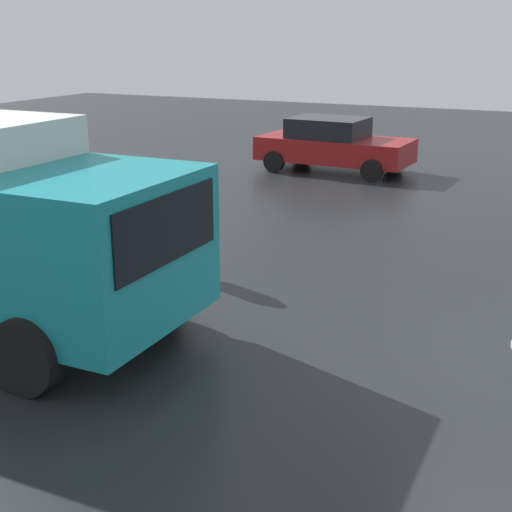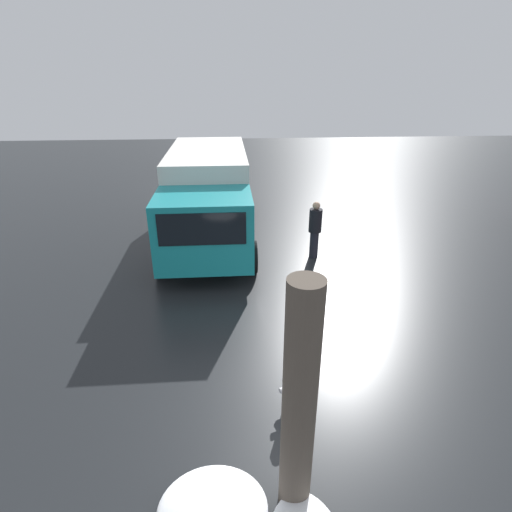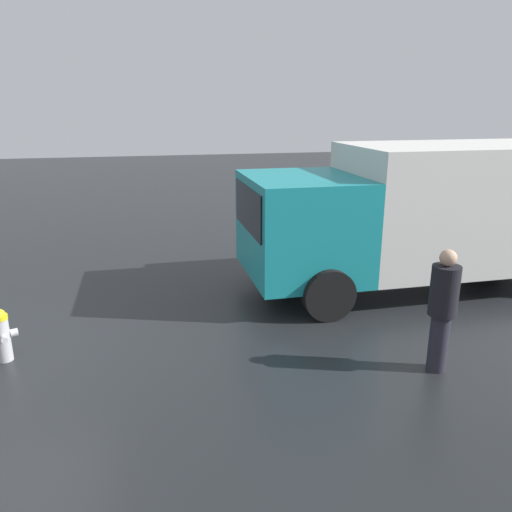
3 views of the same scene
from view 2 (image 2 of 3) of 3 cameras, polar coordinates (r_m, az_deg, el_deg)
The scene contains 6 objects.
ground_plane at distance 7.18m, azimuth 4.84°, elevation -20.47°, with size 60.00×60.00×0.00m, color black.
fire_hydrant at distance 6.90m, azimuth 4.95°, elevation -18.09°, with size 0.32×0.41×0.78m.
tree_trunk at distance 4.86m, azimuth 6.19°, elevation -20.53°, with size 0.61×0.40×3.27m.
delivery_truck at distance 13.21m, azimuth -6.88°, elevation 8.97°, with size 7.40×2.79×2.78m.
pedestrian at distance 11.87m, azimuth 8.43°, elevation 4.04°, with size 0.38×0.38×1.73m.
snow_pile_by_hydrant at distance 5.88m, azimuth -6.22°, elevation -32.35°, with size 1.22×1.38×0.32m.
Camera 2 is at (-4.98, 0.92, 5.08)m, focal length 28.00 mm.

